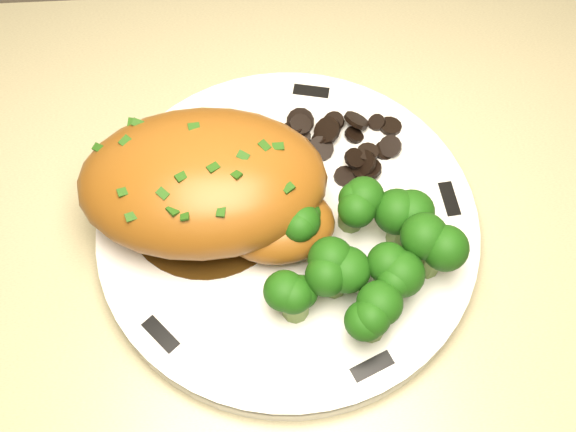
{
  "coord_description": "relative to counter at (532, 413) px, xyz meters",
  "views": [
    {
      "loc": [
        -0.22,
        1.46,
        1.41
      ],
      "look_at": [
        -0.2,
        1.72,
        0.94
      ],
      "focal_mm": 45.0,
      "sensor_mm": 36.0,
      "label": 1
    }
  ],
  "objects": [
    {
      "name": "counter",
      "position": [
        0.0,
        0.0,
        0.0
      ],
      "size": [
        2.12,
        0.7,
        1.03
      ],
      "color": "brown",
      "rests_on": "ground"
    },
    {
      "name": "plate",
      "position": [
        -0.32,
        0.05,
        0.46
      ],
      "size": [
        0.34,
        0.34,
        0.02
      ],
      "primitive_type": "cylinder",
      "rotation": [
        0.0,
        0.0,
        -0.19
      ],
      "color": "silver",
      "rests_on": "counter"
    },
    {
      "name": "rim_accent_0",
      "position": [
        -0.29,
        0.17,
        0.47
      ],
      "size": [
        0.03,
        0.02,
        0.0
      ],
      "primitive_type": "cube",
      "rotation": [
        0.0,
        0.0,
        2.93
      ],
      "color": "black",
      "rests_on": "plate"
    },
    {
      "name": "rim_accent_1",
      "position": [
        -0.42,
        0.11,
        0.47
      ],
      "size": [
        0.02,
        0.03,
        0.0
      ],
      "primitive_type": "cube",
      "rotation": [
        0.0,
        0.0,
        4.19
      ],
      "color": "black",
      "rests_on": "plate"
    },
    {
      "name": "rim_accent_2",
      "position": [
        -0.41,
        -0.03,
        0.47
      ],
      "size": [
        0.03,
        0.03,
        0.0
      ],
      "primitive_type": "cube",
      "rotation": [
        0.0,
        0.0,
        5.44
      ],
      "color": "black",
      "rests_on": "plate"
    },
    {
      "name": "rim_accent_3",
      "position": [
        -0.27,
        -0.07,
        0.47
      ],
      "size": [
        0.03,
        0.02,
        0.0
      ],
      "primitive_type": "cube",
      "rotation": [
        0.0,
        0.0,
        6.7
      ],
      "color": "black",
      "rests_on": "plate"
    },
    {
      "name": "rim_accent_4",
      "position": [
        -0.19,
        0.06,
        0.47
      ],
      "size": [
        0.01,
        0.03,
        0.0
      ],
      "primitive_type": "cube",
      "rotation": [
        0.0,
        0.0,
        7.96
      ],
      "color": "black",
      "rests_on": "plate"
    },
    {
      "name": "gravy_pool",
      "position": [
        -0.38,
        0.07,
        0.47
      ],
      "size": [
        0.12,
        0.12,
        0.0
      ],
      "primitive_type": "cylinder",
      "color": "#342009",
      "rests_on": "plate"
    },
    {
      "name": "chicken_breast",
      "position": [
        -0.37,
        0.06,
        0.51
      ],
      "size": [
        0.18,
        0.12,
        0.07
      ],
      "rotation": [
        0.0,
        0.0,
        -0.01
      ],
      "color": "brown",
      "rests_on": "plate"
    },
    {
      "name": "mushroom_pile",
      "position": [
        -0.27,
        0.11,
        0.48
      ],
      "size": [
        0.09,
        0.06,
        0.02
      ],
      "color": "black",
      "rests_on": "plate"
    },
    {
      "name": "broccoli_florets",
      "position": [
        -0.27,
        0.0,
        0.5
      ],
      "size": [
        0.13,
        0.11,
        0.04
      ],
      "rotation": [
        0.0,
        0.0,
        0.16
      ],
      "color": "#5C7833",
      "rests_on": "plate"
    }
  ]
}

